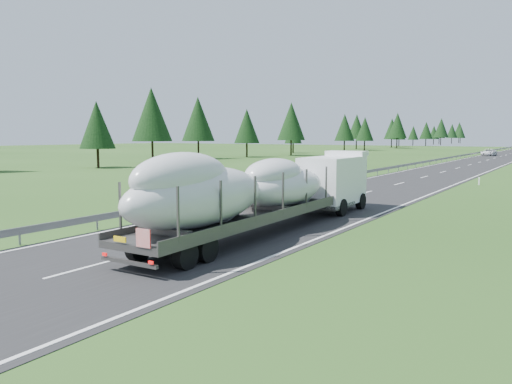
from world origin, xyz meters
The scene contains 6 objects.
ground centered at (0.00, 0.00, 0.00)m, with size 400.00×400.00×0.00m, color #244617.
road_surface centered at (0.00, 100.00, 0.01)m, with size 10.00×400.00×0.02m, color black.
guardrail centered at (-5.30, 99.94, 0.60)m, with size 0.10×400.00×0.76m.
tree_line_left centered at (-44.43, 131.44, 7.10)m, with size 15.72×327.45×12.41m.
boat_truck centered at (1.80, 0.03, 2.11)m, with size 3.05×19.38×3.97m.
distant_van centered at (-2.83, 102.32, 0.76)m, with size 2.53×5.48×1.52m, color white.
Camera 1 is at (14.11, -19.80, 4.58)m, focal length 35.00 mm.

